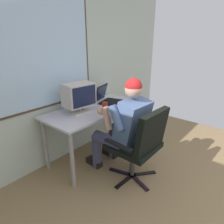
# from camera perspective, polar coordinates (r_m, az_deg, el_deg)

# --- Properties ---
(wall_rear) EXTENTS (4.88, 0.08, 2.67)m
(wall_rear) POSITION_cam_1_polar(r_m,az_deg,el_deg) (2.67, -15.91, 13.63)
(wall_rear) COLOR #B8C4B5
(wall_rear) RESTS_ON ground
(desk) EXTENTS (1.41, 0.65, 0.74)m
(desk) POSITION_cam_1_polar(r_m,az_deg,el_deg) (2.72, -5.06, -0.68)
(desk) COLOR gray
(desk) RESTS_ON ground
(office_chair) EXTENTS (0.63, 0.61, 0.93)m
(office_chair) POSITION_cam_1_polar(r_m,az_deg,el_deg) (2.28, 8.42, -8.44)
(office_chair) COLOR black
(office_chair) RESTS_ON ground
(person_seated) EXTENTS (0.54, 0.80, 1.24)m
(person_seated) POSITION_cam_1_polar(r_m,az_deg,el_deg) (2.37, 3.32, -4.03)
(person_seated) COLOR #404163
(person_seated) RESTS_ON ground
(crt_monitor) EXTENTS (0.40, 0.28, 0.38)m
(crt_monitor) POSITION_cam_1_polar(r_m,az_deg,el_deg) (2.49, -9.58, 4.84)
(crt_monitor) COLOR beige
(crt_monitor) RESTS_ON desk
(laptop) EXTENTS (0.41, 0.40, 0.25)m
(laptop) POSITION_cam_1_polar(r_m,az_deg,el_deg) (2.93, -1.64, 4.21)
(laptop) COLOR black
(laptop) RESTS_ON desk
(coffee_mug) EXTENTS (0.07, 0.07, 0.10)m
(coffee_mug) POSITION_cam_1_polar(r_m,az_deg,el_deg) (2.61, -2.09, 1.80)
(coffee_mug) COLOR maroon
(coffee_mug) RESTS_ON desk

